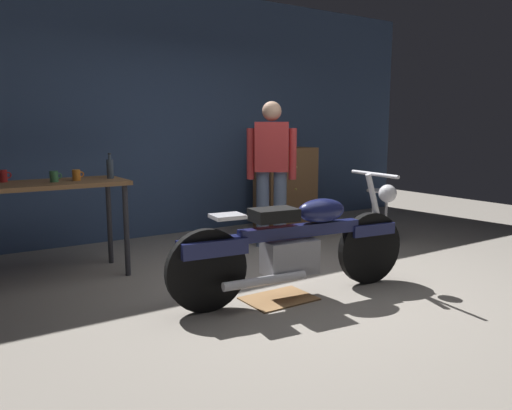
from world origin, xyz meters
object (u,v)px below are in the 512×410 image
Objects in this scene: mug_orange_travel at (77,175)px; mug_green_speckled at (54,177)px; motorcycle at (297,243)px; shop_stool at (380,202)px; bottle at (110,168)px; wooden_dresser at (286,187)px; person_standing at (272,167)px; mug_red_diner at (3,176)px.

mug_orange_travel is 1.00× the size of mug_green_speckled.
mug_green_speckled is (-1.54, 1.55, 0.50)m from motorcycle.
shop_stool is 3.15m from bottle.
mug_green_speckled is 0.44× the size of bottle.
wooden_dresser is 2.83m from bottle.
motorcycle is 3.41× the size of shop_stool.
wooden_dresser is 10.43× the size of mug_green_speckled.
wooden_dresser reaches higher than shop_stool.
wooden_dresser is (0.84, 0.85, -0.38)m from person_standing.
mug_red_diner is at bearing 159.26° from mug_orange_travel.
wooden_dresser is at bearing 14.66° from mug_green_speckled.
mug_red_diner is at bearing -170.60° from wooden_dresser.
shop_stool is (1.21, -0.54, -0.43)m from person_standing.
mug_red_diner reaches higher than mug_orange_travel.
mug_green_speckled is at bearing 35.24° from person_standing.
shop_stool is at bearing -10.99° from bottle.
wooden_dresser is 4.56× the size of bottle.
bottle reaches higher than wooden_dresser.
mug_orange_travel is at bearing -164.84° from wooden_dresser.
wooden_dresser is (1.65, 2.38, 0.10)m from motorcycle.
person_standing is at bearing -1.14° from mug_orange_travel.
person_standing is 15.83× the size of mug_green_speckled.
bottle is at bearing 3.46° from mug_green_speckled.
person_standing is 1.52× the size of wooden_dresser.
person_standing is 6.93× the size of bottle.
mug_red_diner is at bearing 147.42° from mug_green_speckled.
mug_green_speckled is at bearing 141.50° from motorcycle.
bottle is (0.89, -0.21, 0.04)m from mug_red_diner.
mug_orange_travel is 0.32m from bottle.
shop_stool is 6.05× the size of mug_orange_travel.
mug_red_diner is (-1.92, 1.79, 0.51)m from motorcycle.
bottle is (-3.05, 0.59, 0.50)m from shop_stool.
motorcycle is at bearing 97.69° from person_standing.
shop_stool is (2.02, 0.99, 0.05)m from motorcycle.
mug_green_speckled is 0.51m from bottle.
mug_orange_travel is 0.20m from mug_green_speckled.
motorcycle is 1.79m from person_standing.
motorcycle is 2.24m from mug_green_speckled.
mug_green_speckled is at bearing -32.58° from mug_red_diner.
shop_stool is at bearing 32.60° from motorcycle.
shop_stool is 5.88× the size of mug_red_diner.
mug_red_diner reaches higher than motorcycle.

